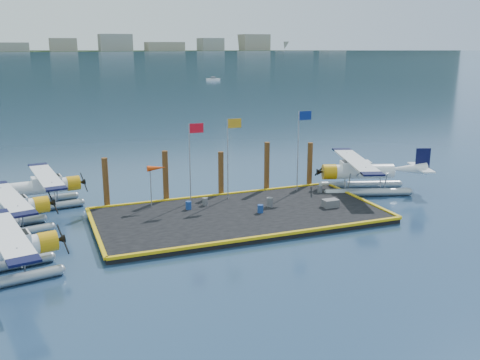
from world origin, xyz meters
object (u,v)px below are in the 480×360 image
object	(u,v)px
flagpole_blue	(300,139)
piling_0	(106,184)
drum_0	(188,205)
seaplane_b	(4,213)
drum_1	(260,209)
drum_4	(320,189)
piling_3	(267,168)
seaplane_c	(42,189)
crate	(330,203)
seaplane_d	(360,174)
piling_4	(310,166)
flagpole_red	(192,151)
piling_2	(221,175)
drum_2	(270,202)
flagpole_yellow	(230,146)
drum_5	(205,201)
windsock	(157,169)
piling_1	(166,178)
seaplane_a	(2,253)

from	to	relation	value
flagpole_blue	piling_0	distance (m)	15.51
drum_0	seaplane_b	bearing A→B (deg)	178.23
piling_0	drum_1	bearing A→B (deg)	-30.40
seaplane_b	drum_4	xyz separation A→B (m)	(23.42, 0.17, -0.75)
piling_3	seaplane_c	bearing A→B (deg)	171.47
drum_1	crate	bearing A→B (deg)	-6.45
seaplane_d	drum_1	bearing A→B (deg)	125.30
drum_0	piling_4	xyz separation A→B (m)	(11.62, 3.16, 1.31)
flagpole_red	piling_2	world-z (taller)	flagpole_red
seaplane_c	drum_2	size ratio (longest dim) A/B	13.77
seaplane_b	drum_1	xyz separation A→B (m)	(16.79, -3.04, -0.74)
drum_0	drum_2	xyz separation A→B (m)	(5.77, -1.55, 0.04)
drum_2	flagpole_yellow	world-z (taller)	flagpole_yellow
flagpole_yellow	piling_3	distance (m)	4.75
drum_5	piling_4	distance (m)	10.61
drum_5	piling_2	size ratio (longest dim) A/B	0.15
seaplane_d	windsock	xyz separation A→B (m)	(-16.88, 0.97, 1.62)
crate	piling_2	size ratio (longest dim) A/B	0.30
flagpole_yellow	piling_1	bearing A→B (deg)	161.21
drum_4	piling_2	xyz separation A→B (m)	(-7.55, 2.61, 1.22)
drum_0	crate	bearing A→B (deg)	-18.25
flagpole_blue	piling_4	world-z (taller)	flagpole_blue
seaplane_b	seaplane_d	distance (m)	27.23
flagpole_yellow	piling_4	size ratio (longest dim) A/B	1.55
drum_0	drum_4	bearing A→B (deg)	2.79
seaplane_d	piling_3	size ratio (longest dim) A/B	2.40
drum_1	seaplane_a	bearing A→B (deg)	-165.16
drum_2	piling_4	xyz separation A→B (m)	(5.86, 4.71, 1.26)
seaplane_c	piling_3	size ratio (longest dim) A/B	2.16
seaplane_c	flagpole_blue	world-z (taller)	flagpole_blue
drum_2	seaplane_b	bearing A→B (deg)	173.88
drum_1	drum_2	size ratio (longest dim) A/B	0.85
flagpole_blue	windsock	distance (m)	11.81
flagpole_red	drum_0	bearing A→B (deg)	-117.97
flagpole_red	piling_3	distance (m)	7.33
seaplane_d	crate	size ratio (longest dim) A/B	9.09
drum_2	drum_5	xyz separation A→B (m)	(-4.34, 2.07, -0.05)
crate	piling_3	bearing A→B (deg)	109.51
drum_0	piling_1	xyz separation A→B (m)	(-0.88, 3.16, 1.41)
windsock	seaplane_c	bearing A→B (deg)	151.92
piling_4	crate	bearing A→B (deg)	-105.03
flagpole_blue	piling_4	xyz separation A→B (m)	(1.80, 1.60, -2.69)
drum_2	drum_5	distance (m)	4.80
piling_4	drum_2	bearing A→B (deg)	-141.18
drum_5	flagpole_blue	xyz separation A→B (m)	(8.39, 1.05, 4.00)
seaplane_c	seaplane_d	world-z (taller)	seaplane_d
seaplane_c	flagpole_blue	distance (m)	20.33
piling_1	drum_4	bearing A→B (deg)	-12.24
piling_0	piling_1	bearing A→B (deg)	0.00
flagpole_red	crate	bearing A→B (deg)	-28.00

